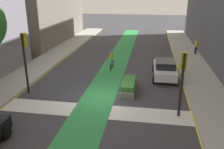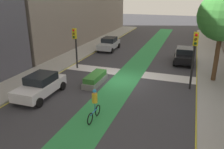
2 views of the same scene
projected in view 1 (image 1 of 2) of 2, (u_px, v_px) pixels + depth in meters
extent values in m
plane|color=#38383D|center=(101.00, 97.00, 16.90)|extent=(120.00, 120.00, 0.00)
cube|color=#2D8C47|center=(98.00, 97.00, 16.93)|extent=(2.40, 60.00, 0.01)
cube|color=silver|center=(95.00, 111.00, 15.04)|extent=(12.00, 1.80, 0.01)
cube|color=#9E9E99|center=(4.00, 90.00, 18.00)|extent=(3.00, 60.00, 0.15)
cube|color=yellow|center=(22.00, 92.00, 17.80)|extent=(0.16, 60.00, 0.01)
cube|color=#9E9E99|center=(213.00, 104.00, 15.74)|extent=(3.00, 60.00, 0.15)
cube|color=yellow|center=(189.00, 104.00, 15.99)|extent=(0.16, 60.00, 0.01)
cylinder|color=black|center=(181.00, 86.00, 13.81)|extent=(0.16, 0.16, 3.88)
cube|color=gold|center=(184.00, 61.00, 13.50)|extent=(0.35, 0.28, 0.95)
sphere|color=red|center=(184.00, 55.00, 13.53)|extent=(0.20, 0.20, 0.20)
sphere|color=#4C380C|center=(183.00, 60.00, 13.63)|extent=(0.20, 0.20, 0.20)
sphere|color=#0C3814|center=(183.00, 65.00, 13.74)|extent=(0.20, 0.20, 0.20)
cylinder|color=black|center=(25.00, 64.00, 16.95)|extent=(0.16, 0.16, 4.38)
cube|color=gold|center=(24.00, 40.00, 16.56)|extent=(0.35, 0.28, 0.95)
sphere|color=red|center=(24.00, 35.00, 16.59)|extent=(0.20, 0.20, 0.20)
sphere|color=#4C380C|center=(25.00, 39.00, 16.69)|extent=(0.20, 0.20, 0.20)
sphere|color=#0C3814|center=(25.00, 44.00, 16.79)|extent=(0.20, 0.20, 0.20)
cube|color=silver|center=(165.00, 70.00, 20.50)|extent=(1.84, 4.22, 0.70)
cube|color=black|center=(165.00, 64.00, 20.11)|extent=(1.62, 2.02, 0.55)
cylinder|color=black|center=(153.00, 68.00, 22.12)|extent=(0.23, 0.64, 0.64)
cylinder|color=black|center=(173.00, 69.00, 21.86)|extent=(0.23, 0.64, 0.64)
cylinder|color=black|center=(154.00, 79.00, 19.38)|extent=(0.23, 0.64, 0.64)
cylinder|color=black|center=(177.00, 81.00, 19.13)|extent=(0.23, 0.64, 0.64)
cylinder|color=black|center=(6.00, 133.00, 12.16)|extent=(0.24, 0.65, 0.64)
torus|color=black|center=(113.00, 64.00, 23.41)|extent=(0.08, 0.68, 0.68)
torus|color=black|center=(111.00, 67.00, 22.44)|extent=(0.08, 0.68, 0.68)
cylinder|color=#2672BF|center=(112.00, 64.00, 22.86)|extent=(0.08, 0.95, 0.06)
cylinder|color=#2672BF|center=(111.00, 61.00, 22.63)|extent=(0.05, 0.05, 0.50)
cylinder|color=gold|center=(111.00, 56.00, 22.46)|extent=(0.32, 0.32, 0.55)
sphere|color=tan|center=(111.00, 52.00, 22.33)|extent=(0.22, 0.22, 0.22)
sphere|color=#268CCC|center=(111.00, 51.00, 22.31)|extent=(0.23, 0.23, 0.23)
cylinder|color=#262638|center=(196.00, 50.00, 27.70)|extent=(0.28, 0.28, 0.80)
cylinder|color=gold|center=(196.00, 44.00, 27.45)|extent=(0.34, 0.34, 0.71)
sphere|color=#8C6647|center=(197.00, 40.00, 27.29)|extent=(0.23, 0.23, 0.23)
cube|color=slate|center=(129.00, 88.00, 17.89)|extent=(1.03, 2.99, 0.45)
cube|color=#33722D|center=(129.00, 83.00, 17.74)|extent=(0.93, 2.69, 0.40)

